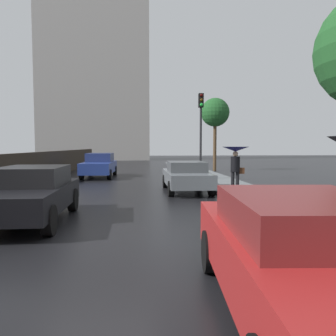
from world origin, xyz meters
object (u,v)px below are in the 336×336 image
car_grey_far_ahead (186,176)px  pedestrian_with_umbrella_near (235,156)px  car_blue_near_kerb (99,165)px  car_red_behind_camera (305,255)px  street_tree_mid (215,113)px  traffic_light (201,120)px  car_black_mid_road (31,193)px

car_grey_far_ahead → pedestrian_with_umbrella_near: (1.76, -1.22, 0.87)m
car_blue_near_kerb → pedestrian_with_umbrella_near: pedestrian_with_umbrella_near is taller
car_grey_far_ahead → pedestrian_with_umbrella_near: pedestrian_with_umbrella_near is taller
car_red_behind_camera → street_tree_mid: 22.56m
pedestrian_with_umbrella_near → traffic_light: bearing=-69.6°
car_black_mid_road → car_grey_far_ahead: (4.78, 5.17, -0.07)m
car_grey_far_ahead → car_red_behind_camera: bearing=-91.2°
car_grey_far_ahead → street_tree_mid: size_ratio=0.72×
car_black_mid_road → car_grey_far_ahead: bearing=-133.2°
traffic_light → car_red_behind_camera: bearing=-96.4°
car_blue_near_kerb → street_tree_mid: 10.25m
car_red_behind_camera → street_tree_mid: bearing=83.7°
street_tree_mid → car_grey_far_ahead: bearing=-109.0°
car_red_behind_camera → pedestrian_with_umbrella_near: (1.99, 9.16, 0.80)m
car_blue_near_kerb → street_tree_mid: street_tree_mid is taller
car_blue_near_kerb → car_grey_far_ahead: (4.44, -6.91, -0.09)m
car_blue_near_kerb → car_grey_far_ahead: 8.21m
pedestrian_with_umbrella_near → car_blue_near_kerb: bearing=-36.6°
car_black_mid_road → car_blue_near_kerb: bearing=-92.1°
car_grey_far_ahead → pedestrian_with_umbrella_near: bearing=-34.6°
car_blue_near_kerb → traffic_light: size_ratio=0.97×
pedestrian_with_umbrella_near → car_red_behind_camera: bearing=93.8°
car_grey_far_ahead → street_tree_mid: 12.71m
car_red_behind_camera → traffic_light: (1.61, 14.32, 2.60)m
car_black_mid_road → pedestrian_with_umbrella_near: 7.69m
car_red_behind_camera → car_blue_near_kerb: bearing=108.2°
car_black_mid_road → pedestrian_with_umbrella_near: bearing=-149.3°
car_black_mid_road → street_tree_mid: 19.16m
car_black_mid_road → street_tree_mid: bearing=-118.2°
car_grey_far_ahead → car_black_mid_road: bearing=-132.7°
car_blue_near_kerb → car_red_behind_camera: size_ratio=1.02×
car_blue_near_kerb → car_red_behind_camera: bearing=105.8°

